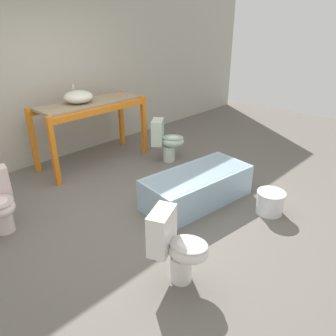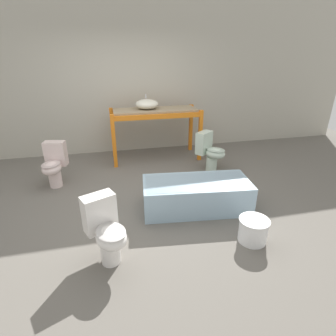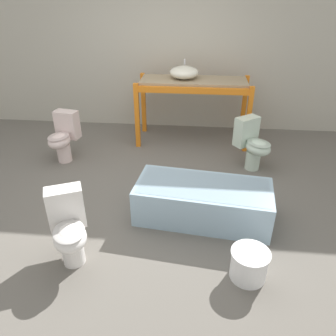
{
  "view_description": "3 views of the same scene",
  "coord_description": "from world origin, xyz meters",
  "px_view_note": "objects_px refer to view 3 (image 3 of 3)",
  "views": [
    {
      "loc": [
        -2.2,
        -2.88,
        2.27
      ],
      "look_at": [
        0.29,
        -0.48,
        0.64
      ],
      "focal_mm": 35.0,
      "sensor_mm": 36.0,
      "label": 1
    },
    {
      "loc": [
        -0.32,
        -3.57,
        2.03
      ],
      "look_at": [
        0.43,
        -0.3,
        0.56
      ],
      "focal_mm": 28.0,
      "sensor_mm": 36.0,
      "label": 2
    },
    {
      "loc": [
        0.69,
        -3.53,
        2.34
      ],
      "look_at": [
        0.39,
        -0.46,
        0.58
      ],
      "focal_mm": 35.0,
      "sensor_mm": 36.0,
      "label": 3
    }
  ],
  "objects_px": {
    "bathtub_main": "(203,199)",
    "toilet_far": "(63,136)",
    "sink_basin": "(184,72)",
    "bucket_white": "(249,264)",
    "toilet_near": "(69,228)",
    "toilet_extra": "(252,143)"
  },
  "relations": [
    {
      "from": "sink_basin",
      "to": "toilet_near",
      "type": "bearing_deg",
      "value": -107.12
    },
    {
      "from": "sink_basin",
      "to": "bathtub_main",
      "type": "distance_m",
      "value": 2.32
    },
    {
      "from": "toilet_near",
      "to": "toilet_far",
      "type": "relative_size",
      "value": 1.0
    },
    {
      "from": "toilet_far",
      "to": "toilet_near",
      "type": "bearing_deg",
      "value": -56.52
    },
    {
      "from": "toilet_extra",
      "to": "sink_basin",
      "type": "bearing_deg",
      "value": 101.16
    },
    {
      "from": "toilet_extra",
      "to": "bucket_white",
      "type": "relative_size",
      "value": 2.05
    },
    {
      "from": "toilet_near",
      "to": "toilet_extra",
      "type": "xyz_separation_m",
      "value": [
        1.91,
        1.99,
        0.0
      ]
    },
    {
      "from": "bathtub_main",
      "to": "toilet_far",
      "type": "xyz_separation_m",
      "value": [
        -2.04,
        1.21,
        0.14
      ]
    },
    {
      "from": "sink_basin",
      "to": "toilet_extra",
      "type": "height_order",
      "value": "sink_basin"
    },
    {
      "from": "toilet_near",
      "to": "toilet_extra",
      "type": "height_order",
      "value": "same"
    },
    {
      "from": "bathtub_main",
      "to": "toilet_far",
      "type": "bearing_deg",
      "value": 155.93
    },
    {
      "from": "sink_basin",
      "to": "toilet_near",
      "type": "distance_m",
      "value": 3.1
    },
    {
      "from": "sink_basin",
      "to": "toilet_far",
      "type": "distance_m",
      "value": 2.06
    },
    {
      "from": "toilet_far",
      "to": "bucket_white",
      "type": "bearing_deg",
      "value": -28.56
    },
    {
      "from": "sink_basin",
      "to": "toilet_extra",
      "type": "bearing_deg",
      "value": -41.04
    },
    {
      "from": "sink_basin",
      "to": "toilet_extra",
      "type": "distance_m",
      "value": 1.54
    },
    {
      "from": "sink_basin",
      "to": "bucket_white",
      "type": "distance_m",
      "value": 3.2
    },
    {
      "from": "bathtub_main",
      "to": "bucket_white",
      "type": "height_order",
      "value": "bathtub_main"
    },
    {
      "from": "bathtub_main",
      "to": "toilet_extra",
      "type": "xyz_separation_m",
      "value": [
        0.68,
        1.23,
        0.14
      ]
    },
    {
      "from": "bathtub_main",
      "to": "toilet_near",
      "type": "bearing_deg",
      "value": -141.63
    },
    {
      "from": "sink_basin",
      "to": "toilet_near",
      "type": "relative_size",
      "value": 0.63
    },
    {
      "from": "bathtub_main",
      "to": "toilet_near",
      "type": "relative_size",
      "value": 2.15
    }
  ]
}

